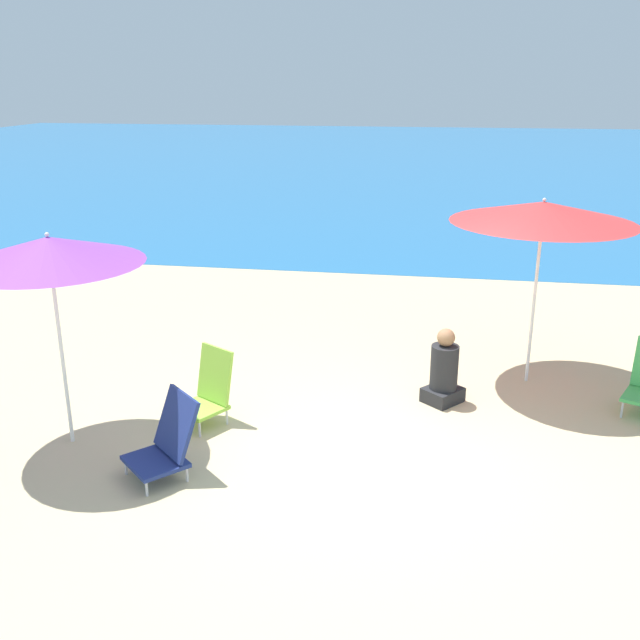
{
  "coord_description": "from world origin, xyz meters",
  "views": [
    {
      "loc": [
        0.51,
        -5.95,
        3.37
      ],
      "look_at": [
        -0.63,
        0.89,
        1.0
      ],
      "focal_mm": 40.0,
      "sensor_mm": 36.0,
      "label": 1
    }
  ],
  "objects": [
    {
      "name": "beach_umbrella_purple",
      "position": [
        -2.89,
        -0.23,
        1.91
      ],
      "size": [
        1.69,
        1.69,
        2.07
      ],
      "color": "white",
      "rests_on": "ground"
    },
    {
      "name": "person_seated_far",
      "position": [
        0.67,
        1.27,
        0.35
      ],
      "size": [
        0.5,
        0.51,
        0.84
      ],
      "rotation": [
        0.0,
        0.0,
        -0.71
      ],
      "color": "#262628",
      "rests_on": "ground"
    },
    {
      "name": "ground_plane",
      "position": [
        0.0,
        0.0,
        0.0
      ],
      "size": [
        60.0,
        60.0,
        0.0
      ],
      "primitive_type": "plane",
      "color": "#C6B284"
    },
    {
      "name": "beach_chair_lime",
      "position": [
        -1.7,
        0.4,
        0.36
      ],
      "size": [
        0.63,
        0.65,
        0.78
      ],
      "rotation": [
        0.0,
        0.0,
        -0.54
      ],
      "color": "silver",
      "rests_on": "ground"
    },
    {
      "name": "sea_water",
      "position": [
        0.0,
        26.42,
        0.0
      ],
      "size": [
        60.0,
        40.0,
        0.01
      ],
      "color": "#23669E",
      "rests_on": "ground"
    },
    {
      "name": "beach_umbrella_red",
      "position": [
        1.64,
        2.01,
        1.98
      ],
      "size": [
        2.01,
        2.01,
        2.14
      ],
      "color": "white",
      "rests_on": "ground"
    },
    {
      "name": "beach_chair_navy",
      "position": [
        -1.74,
        -0.65,
        0.33
      ],
      "size": [
        0.76,
        0.77,
        0.74
      ],
      "rotation": [
        0.0,
        0.0,
        -0.75
      ],
      "color": "silver",
      "rests_on": "ground"
    }
  ]
}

